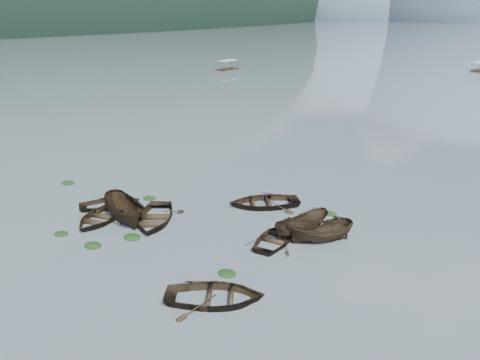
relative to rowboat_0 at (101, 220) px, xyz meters
The scene contains 21 objects.
ground_plane 8.44m from the rowboat_0, 36.96° to the right, with size 2400.00×2400.00×0.00m, color #4C585F.
haze_mtn_a 930.07m from the rowboat_0, 105.80° to the left, with size 520.00×520.00×280.00m, color #475666.
rowboat_0 is the anchor object (origin of this frame).
rowboat_1 2.32m from the rowboat_0, 120.20° to the left, with size 3.03×4.24×0.88m, color black.
rowboat_2 1.74m from the rowboat_0, 25.56° to the left, with size 1.88×4.99×1.93m, color black.
rowboat_3 11.97m from the rowboat_0, 16.21° to the left, with size 2.94×4.12×0.85m, color black.
rowboat_4 12.39m from the rowboat_0, 17.66° to the right, with size 3.45×4.84×1.00m, color black.
rowboat_5 14.50m from the rowboat_0, 18.62° to the left, with size 1.61×4.29×1.66m, color black.
rowboat_6 3.63m from the rowboat_0, 27.26° to the left, with size 3.63×5.08×1.05m, color black.
rowboat_7 11.36m from the rowboat_0, 43.81° to the left, with size 3.64×5.10×1.06m, color black.
rowboat_8 13.37m from the rowboat_0, 21.69° to the left, with size 1.55×4.12×1.59m, color black.
weed_clump_0 2.86m from the rowboat_0, 100.46° to the right, with size 0.94×0.77×0.21m, color black.
weed_clump_1 3.74m from the rowboat_0, 50.23° to the right, with size 1.11×0.89×0.24m, color black.
weed_clump_2 3.75m from the rowboat_0, 13.24° to the right, with size 1.15×0.92×0.25m, color black.
weed_clump_3 11.61m from the rowboat_0, 23.06° to the left, with size 0.85×0.72×0.19m, color black.
weed_clump_4 11.05m from the rowboat_0, ahead, with size 1.07×0.85×0.22m, color black.
weed_clump_5 8.57m from the rowboat_0, 154.55° to the left, with size 1.15×0.93×0.24m, color black.
weed_clump_6 4.60m from the rowboat_0, 87.07° to the left, with size 1.03×0.85×0.21m, color black.
weed_clump_7 15.59m from the rowboat_0, 34.92° to the left, with size 1.05×0.84×0.23m, color black.
pontoon_left 86.10m from the rowboat_0, 116.92° to the left, with size 2.38×5.72×2.19m, color black, non-canonical shape.
pontoon_centre 106.24m from the rowboat_0, 83.00° to the left, with size 2.19×5.25×2.01m, color black, non-canonical shape.
Camera 1 is at (16.07, -14.55, 13.21)m, focal length 35.00 mm.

